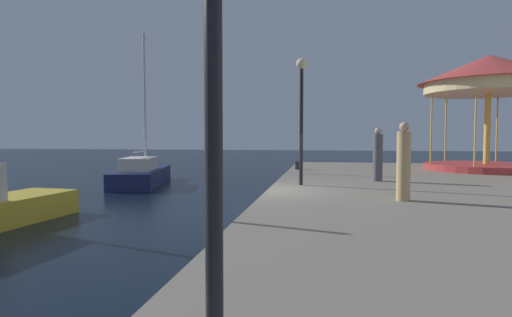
{
  "coord_description": "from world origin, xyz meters",
  "views": [
    {
      "loc": [
        1.69,
        -12.24,
        2.4
      ],
      "look_at": [
        -0.7,
        2.1,
        1.63
      ],
      "focal_mm": 28.9,
      "sensor_mm": 36.0,
      "label": 1
    }
  ],
  "objects_px": {
    "sailboat_navy": "(141,173)",
    "lamp_post_mid_promenade": "(301,98)",
    "person_far_corner": "(378,156)",
    "person_mid_promenade": "(404,164)",
    "carousel": "(489,85)",
    "bollard_north": "(297,165)"
  },
  "relations": [
    {
      "from": "sailboat_navy",
      "to": "person_far_corner",
      "type": "bearing_deg",
      "value": -20.17
    },
    {
      "from": "carousel",
      "to": "person_far_corner",
      "type": "distance_m",
      "value": 8.75
    },
    {
      "from": "carousel",
      "to": "bollard_north",
      "type": "height_order",
      "value": "carousel"
    },
    {
      "from": "lamp_post_mid_promenade",
      "to": "bollard_north",
      "type": "xyz_separation_m",
      "value": [
        -0.54,
        6.44,
        -2.66
      ]
    },
    {
      "from": "sailboat_navy",
      "to": "person_mid_promenade",
      "type": "xyz_separation_m",
      "value": [
        10.99,
        -8.6,
        1.17
      ]
    },
    {
      "from": "carousel",
      "to": "person_mid_promenade",
      "type": "bearing_deg",
      "value": -118.6
    },
    {
      "from": "sailboat_navy",
      "to": "bollard_north",
      "type": "distance_m",
      "value": 7.78
    },
    {
      "from": "lamp_post_mid_promenade",
      "to": "bollard_north",
      "type": "bearing_deg",
      "value": 94.8
    },
    {
      "from": "person_mid_promenade",
      "to": "carousel",
      "type": "bearing_deg",
      "value": 61.4
    },
    {
      "from": "carousel",
      "to": "bollard_north",
      "type": "bearing_deg",
      "value": -173.25
    },
    {
      "from": "person_far_corner",
      "to": "lamp_post_mid_promenade",
      "type": "bearing_deg",
      "value": -147.77
    },
    {
      "from": "sailboat_navy",
      "to": "person_mid_promenade",
      "type": "bearing_deg",
      "value": -38.05
    },
    {
      "from": "carousel",
      "to": "person_far_corner",
      "type": "height_order",
      "value": "carousel"
    },
    {
      "from": "person_far_corner",
      "to": "carousel",
      "type": "bearing_deg",
      "value": 45.47
    },
    {
      "from": "sailboat_navy",
      "to": "lamp_post_mid_promenade",
      "type": "distance_m",
      "value": 10.51
    },
    {
      "from": "lamp_post_mid_promenade",
      "to": "person_mid_promenade",
      "type": "bearing_deg",
      "value": -47.02
    },
    {
      "from": "lamp_post_mid_promenade",
      "to": "person_far_corner",
      "type": "xyz_separation_m",
      "value": [
        2.65,
        1.67,
        -1.95
      ]
    },
    {
      "from": "person_mid_promenade",
      "to": "sailboat_navy",
      "type": "bearing_deg",
      "value": 141.95
    },
    {
      "from": "lamp_post_mid_promenade",
      "to": "person_mid_promenade",
      "type": "height_order",
      "value": "lamp_post_mid_promenade"
    },
    {
      "from": "carousel",
      "to": "person_mid_promenade",
      "type": "height_order",
      "value": "carousel"
    },
    {
      "from": "sailboat_navy",
      "to": "carousel",
      "type": "relative_size",
      "value": 1.22
    },
    {
      "from": "person_mid_promenade",
      "to": "person_far_corner",
      "type": "distance_m",
      "value": 4.58
    }
  ]
}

